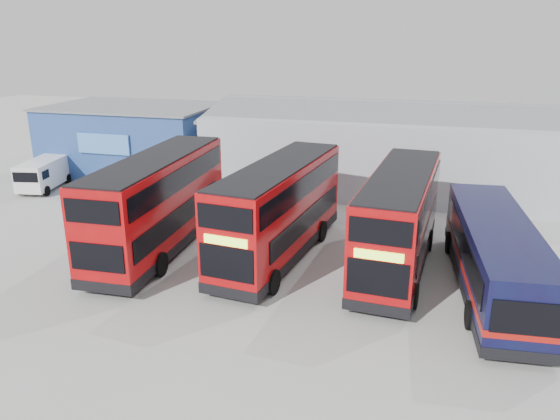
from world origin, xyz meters
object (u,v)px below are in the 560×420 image
object	(u,v)px
maintenance_shed	(434,149)
single_decker_blue	(494,258)
double_decker_left	(158,205)
panel_van	(44,173)
double_decker_right	(399,222)
double_decker_centre	(279,212)
office_block	(134,139)

from	to	relation	value
maintenance_shed	single_decker_blue	distance (m)	16.58
double_decker_left	panel_van	size ratio (longest dim) A/B	2.31
single_decker_blue	panel_van	size ratio (longest dim) A/B	2.39
double_decker_left	double_decker_right	size ratio (longest dim) A/B	1.04
double_decker_centre	single_decker_blue	xyz separation A→B (m)	(9.56, -1.30, -0.74)
office_block	single_decker_blue	bearing A→B (deg)	-30.22
single_decker_blue	panel_van	distance (m)	29.53
maintenance_shed	panel_van	bearing A→B (deg)	-162.87
office_block	double_decker_centre	xyz separation A→B (m)	(15.05, -13.03, -0.29)
double_decker_right	double_decker_centre	bearing A→B (deg)	-173.85
office_block	panel_van	bearing A→B (deg)	-122.02
maintenance_shed	double_decker_right	distance (m)	14.93
maintenance_shed	double_decker_right	size ratio (longest dim) A/B	2.82
double_decker_right	panel_van	bearing A→B (deg)	168.37
office_block	double_decker_right	distance (m)	24.29
maintenance_shed	double_decker_centre	size ratio (longest dim) A/B	2.75
double_decker_centre	double_decker_right	distance (m)	5.56
maintenance_shed	panel_van	world-z (taller)	maintenance_shed
office_block	double_decker_left	xyz separation A→B (m)	(9.14, -13.78, -0.22)
double_decker_left	double_decker_right	distance (m)	11.50
double_decker_left	maintenance_shed	bearing A→B (deg)	-131.14
double_decker_right	single_decker_blue	distance (m)	4.32
maintenance_shed	single_decker_blue	bearing A→B (deg)	-80.94
maintenance_shed	office_block	bearing A→B (deg)	-174.79
office_block	double_decker_left	size ratio (longest dim) A/B	1.09
office_block	double_decker_right	bearing A→B (deg)	-31.96
maintenance_shed	double_decker_right	xyz separation A→B (m)	(-1.40, -14.86, -0.36)
maintenance_shed	double_decker_centre	distance (m)	16.57
single_decker_blue	panel_van	xyz separation A→B (m)	(-28.30, 8.42, -0.41)
double_decker_left	panel_van	world-z (taller)	double_decker_left
double_decker_left	double_decker_centre	bearing A→B (deg)	-174.76
double_decker_centre	panel_van	world-z (taller)	double_decker_centre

